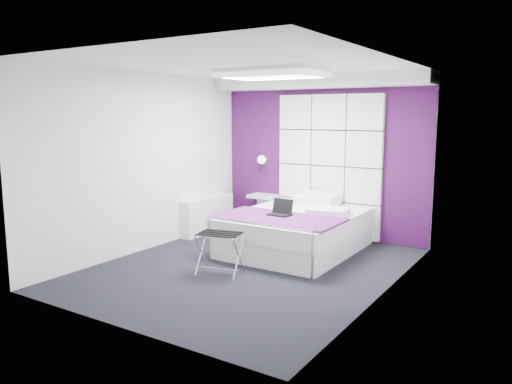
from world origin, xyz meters
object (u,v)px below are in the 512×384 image
nightstand (264,196)px  luggage_rack (220,253)px  wall_lamp (263,160)px  radiator (207,215)px  laptop (281,211)px  bed (296,230)px

nightstand → luggage_rack: (0.82, -2.40, -0.33)m
wall_lamp → radiator: size_ratio=0.12×
wall_lamp → laptop: bearing=-49.8°
radiator → bed: bed is taller
radiator → laptop: size_ratio=3.79×
wall_lamp → bed: bearing=-39.6°
wall_lamp → luggage_rack: size_ratio=0.28×
bed → nightstand: 1.48m
bed → luggage_rack: bed is taller
wall_lamp → bed: wall_lamp is taller
radiator → wall_lamp: bearing=49.9°
wall_lamp → radiator: 1.35m
laptop → nightstand: bearing=132.6°
laptop → radiator: bearing=164.7°
bed → luggage_rack: bearing=-101.6°
nightstand → luggage_rack: 2.56m
radiator → luggage_rack: bearing=-48.1°
bed → nightstand: size_ratio=4.37×
radiator → luggage_rack: (1.51, -1.68, -0.04)m
luggage_rack → radiator: bearing=118.2°
wall_lamp → radiator: bearing=-130.1°
radiator → bed: size_ratio=0.57×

